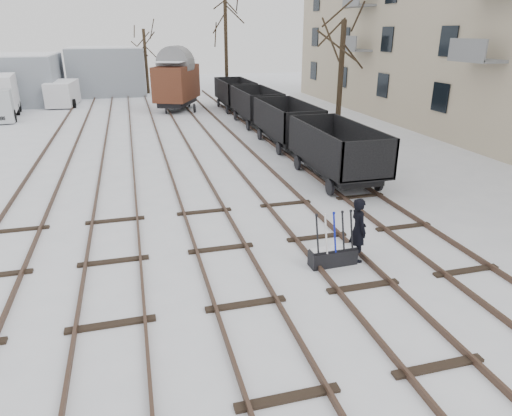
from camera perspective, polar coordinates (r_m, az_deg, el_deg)
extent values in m
plane|color=white|center=(10.82, -1.28, -12.05)|extent=(120.00, 120.00, 0.00)
cube|color=black|center=(23.97, -25.82, 4.97)|extent=(0.07, 52.00, 0.15)
cube|color=black|center=(23.73, -22.42, 5.35)|extent=(0.07, 52.00, 0.15)
cube|color=black|center=(23.58, -18.65, 5.75)|extent=(0.07, 52.00, 0.15)
cube|color=black|center=(23.53, -15.16, 6.10)|extent=(0.07, 52.00, 0.15)
cube|color=black|center=(12.33, -17.45, -8.49)|extent=(1.90, 0.20, 0.08)
cube|color=black|center=(23.57, -11.35, 6.45)|extent=(0.07, 52.00, 0.15)
cube|color=black|center=(23.70, -7.87, 6.75)|extent=(0.07, 52.00, 0.15)
cube|color=black|center=(12.49, -3.52, -7.06)|extent=(1.90, 0.20, 0.08)
cube|color=black|center=(23.94, -4.14, 7.04)|extent=(0.07, 52.00, 0.15)
cube|color=black|center=(24.25, -0.78, 7.28)|extent=(0.07, 52.00, 0.15)
cube|color=black|center=(13.33, 9.25, -5.37)|extent=(1.90, 0.20, 0.08)
cube|color=black|center=(24.67, 2.77, 7.50)|extent=(0.07, 52.00, 0.15)
cube|color=black|center=(25.14, 5.91, 7.68)|extent=(0.07, 52.00, 0.15)
cube|color=black|center=(14.75, 19.97, -3.74)|extent=(1.90, 0.20, 0.08)
cube|color=gray|center=(48.96, -18.08, 15.92)|extent=(7.00, 6.00, 4.40)
cube|color=white|center=(48.84, -18.39, 18.53)|extent=(6.86, 5.88, 0.10)
cube|color=black|center=(12.59, 9.56, -6.08)|extent=(1.32, 0.47, 0.44)
cube|color=black|center=(12.48, 9.63, -5.11)|extent=(1.31, 0.35, 0.06)
cube|color=white|center=(12.47, 9.64, -4.94)|extent=(1.26, 0.31, 0.03)
cylinder|color=black|center=(12.07, 7.65, -3.37)|extent=(0.06, 0.32, 1.08)
cylinder|color=silver|center=(12.17, 8.72, -3.21)|extent=(0.06, 0.32, 1.08)
cylinder|color=#0B169A|center=(12.28, 9.77, -3.06)|extent=(0.06, 0.32, 1.08)
cylinder|color=black|center=(12.39, 10.80, -2.90)|extent=(0.06, 0.32, 1.08)
cylinder|color=black|center=(12.50, 11.82, -2.75)|extent=(0.06, 0.32, 1.08)
imported|color=black|center=(12.69, 12.65, -2.67)|extent=(0.45, 0.67, 1.81)
cube|color=black|center=(19.68, 9.89, 5.25)|extent=(1.81, 4.98, 0.38)
cube|color=black|center=(19.63, 9.93, 5.78)|extent=(2.27, 5.66, 0.11)
cube|color=black|center=(19.01, 7.07, 7.79)|extent=(0.09, 5.66, 1.51)
cube|color=black|center=(19.92, 12.93, 8.03)|extent=(0.09, 5.66, 1.51)
cube|color=white|center=(19.60, 9.95, 6.04)|extent=(2.04, 5.44, 0.06)
cylinder|color=black|center=(17.77, 9.21, 2.59)|extent=(0.11, 0.66, 0.66)
cylinder|color=black|center=(21.76, 10.36, 5.99)|extent=(0.11, 0.66, 0.66)
cube|color=black|center=(25.44, 3.85, 9.15)|extent=(1.81, 4.98, 0.38)
cube|color=black|center=(25.40, 3.86, 9.56)|extent=(2.27, 5.66, 0.11)
cube|color=black|center=(24.93, 1.49, 11.15)|extent=(0.09, 5.66, 1.51)
cube|color=black|center=(25.63, 6.24, 11.31)|extent=(0.09, 5.66, 1.51)
cube|color=white|center=(25.38, 3.86, 9.77)|extent=(2.04, 5.44, 0.06)
cylinder|color=black|center=(23.50, 2.85, 7.44)|extent=(0.11, 0.66, 0.66)
cylinder|color=black|center=(27.51, 4.67, 9.44)|extent=(0.11, 0.66, 0.66)
cube|color=black|center=(31.44, 0.00, 11.53)|extent=(1.81, 4.98, 0.38)
cube|color=black|center=(31.41, 0.00, 11.87)|extent=(2.27, 5.66, 0.11)
cube|color=black|center=(31.03, -1.98, 13.15)|extent=(0.09, 5.66, 1.51)
cube|color=black|center=(31.60, 1.96, 13.30)|extent=(0.09, 5.66, 1.51)
cube|color=white|center=(31.40, 0.00, 12.04)|extent=(2.04, 5.44, 0.06)
cylinder|color=black|center=(29.51, -1.03, 10.32)|extent=(0.11, 0.66, 0.66)
cylinder|color=black|center=(33.49, 0.92, 11.64)|extent=(0.11, 0.66, 0.66)
cube|color=black|center=(37.58, -2.63, 13.12)|extent=(1.81, 4.98, 0.38)
cube|color=black|center=(37.56, -2.63, 13.40)|extent=(2.27, 5.66, 0.11)
cube|color=black|center=(37.24, -4.34, 14.47)|extent=(0.09, 5.66, 1.51)
cube|color=black|center=(37.71, -0.99, 14.61)|extent=(0.09, 5.66, 1.51)
cube|color=white|center=(37.54, -2.64, 13.54)|extent=(2.04, 5.44, 0.06)
cylinder|color=black|center=(35.66, -3.63, 12.19)|extent=(0.11, 0.66, 0.66)
cylinder|color=black|center=(39.60, -1.71, 13.13)|extent=(0.11, 0.66, 0.66)
cube|color=black|center=(37.86, -9.74, 12.95)|extent=(3.51, 4.77, 0.40)
cube|color=#492616|center=(37.68, -9.89, 15.19)|extent=(4.19, 5.50, 2.58)
cube|color=white|center=(37.55, -10.05, 17.67)|extent=(3.87, 5.18, 0.04)
cylinder|color=black|center=(36.25, -11.19, 12.02)|extent=(0.12, 0.69, 0.69)
cylinder|color=black|center=(39.59, -8.36, 12.95)|extent=(0.12, 0.69, 0.69)
cube|color=black|center=(38.63, -29.18, 10.52)|extent=(1.78, 6.61, 0.26)
cube|color=silver|center=(39.14, -29.29, 12.48)|extent=(2.66, 4.69, 2.41)
cylinder|color=black|center=(40.76, -27.14, 11.24)|extent=(0.26, 0.86, 0.86)
cube|color=silver|center=(42.66, -23.00, 13.08)|extent=(2.40, 4.77, 1.88)
cube|color=white|center=(42.56, -23.19, 14.35)|extent=(2.34, 4.66, 0.04)
cylinder|color=black|center=(41.44, -24.40, 11.72)|extent=(0.23, 0.73, 0.73)
cylinder|color=black|center=(44.08, -21.43, 12.61)|extent=(0.23, 0.73, 0.73)
cylinder|color=black|center=(27.00, 10.48, 15.24)|extent=(0.30, 0.30, 6.51)
cylinder|color=black|center=(48.75, -13.58, 17.35)|extent=(0.30, 0.30, 6.13)
cylinder|color=black|center=(40.35, -3.75, 18.68)|extent=(0.30, 0.30, 8.27)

